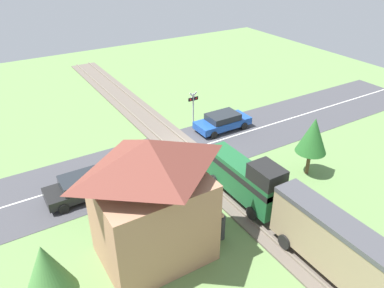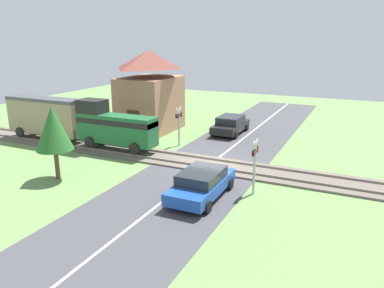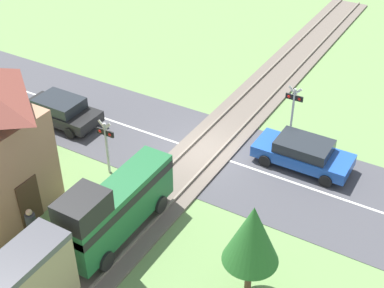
{
  "view_description": "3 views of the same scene",
  "coord_description": "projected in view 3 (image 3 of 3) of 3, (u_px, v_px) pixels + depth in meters",
  "views": [
    {
      "loc": [
        11.73,
        20.31,
        13.91
      ],
      "look_at": [
        0.0,
        1.16,
        1.2
      ],
      "focal_mm": 35.0,
      "sensor_mm": 36.0,
      "label": 1
    },
    {
      "loc": [
        -19.82,
        -8.08,
        7.46
      ],
      "look_at": [
        0.0,
        1.16,
        1.2
      ],
      "focal_mm": 35.0,
      "sensor_mm": 36.0,
      "label": 2
    },
    {
      "loc": [
        -10.29,
        18.61,
        15.29
      ],
      "look_at": [
        0.0,
        1.16,
        1.2
      ],
      "focal_mm": 50.0,
      "sensor_mm": 36.0,
      "label": 3
    }
  ],
  "objects": [
    {
      "name": "ground_plane",
      "position": [
        204.0,
        152.0,
        26.18
      ],
      "size": [
        60.0,
        60.0,
        0.0
      ],
      "primitive_type": "plane",
      "color": "#66894C"
    },
    {
      "name": "car_far_side",
      "position": [
        60.0,
        110.0,
        28.01
      ],
      "size": [
        4.29,
        2.07,
        1.43
      ],
      "color": "black",
      "rests_on": "ground_plane"
    },
    {
      "name": "road_surface",
      "position": [
        204.0,
        152.0,
        26.18
      ],
      "size": [
        48.0,
        6.4,
        0.02
      ],
      "color": "#424247",
      "rests_on": "ground_plane"
    },
    {
      "name": "pedestrian_by_station",
      "position": [
        32.0,
        227.0,
        20.82
      ],
      "size": [
        0.4,
        0.4,
        1.63
      ],
      "color": "#333338",
      "rests_on": "ground_plane"
    },
    {
      "name": "train",
      "position": [
        56.0,
        260.0,
        17.92
      ],
      "size": [
        1.58,
        12.27,
        3.18
      ],
      "color": "#1E6033",
      "rests_on": "track_bed"
    },
    {
      "name": "crossing_signal_east_approach",
      "position": [
        106.0,
        140.0,
        23.87
      ],
      "size": [
        0.9,
        0.18,
        2.8
      ],
      "color": "#B7B7B7",
      "rests_on": "ground_plane"
    },
    {
      "name": "crossing_signal_west_approach",
      "position": [
        293.0,
        104.0,
        26.42
      ],
      "size": [
        0.9,
        0.18,
        2.8
      ],
      "color": "#B7B7B7",
      "rests_on": "ground_plane"
    },
    {
      "name": "track_bed",
      "position": [
        204.0,
        151.0,
        26.14
      ],
      "size": [
        2.8,
        48.0,
        0.24
      ],
      "color": "#665B51",
      "rests_on": "ground_plane"
    },
    {
      "name": "tree_roadside_hedge",
      "position": [
        252.0,
        235.0,
        17.55
      ],
      "size": [
        1.96,
        1.96,
        4.01
      ],
      "color": "brown",
      "rests_on": "ground_plane"
    },
    {
      "name": "car_near_crossing",
      "position": [
        303.0,
        153.0,
        24.91
      ],
      "size": [
        4.54,
        2.06,
        1.37
      ],
      "color": "#1E4CA8",
      "rests_on": "ground_plane"
    }
  ]
}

